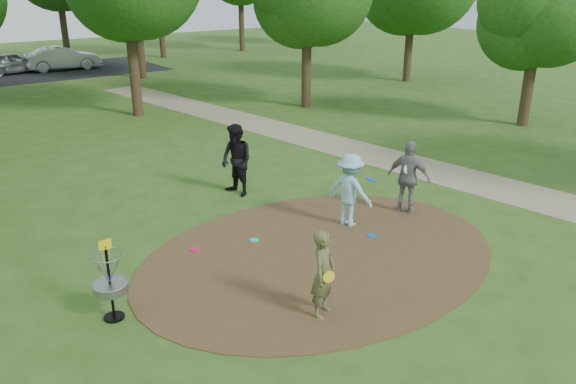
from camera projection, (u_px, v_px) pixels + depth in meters
ground at (321, 255)px, 12.24m from camera, size 100.00×100.00×0.00m
dirt_clearing at (321, 254)px, 12.24m from camera, size 8.40×8.40×0.02m
footpath at (442, 173)px, 17.34m from camera, size 7.55×39.89×0.01m
parking_lot at (47, 72)px, 35.90m from camera, size 14.00×8.00×0.01m
player_observer_with_disc at (324, 274)px, 9.80m from camera, size 0.71×0.63×1.64m
player_throwing_with_disc at (350, 190)px, 13.42m from camera, size 1.30×1.31×1.80m
player_walking_with_disc at (237, 160)px, 15.29m from camera, size 0.88×1.06×1.99m
player_waiting_with_disc at (409, 177)px, 14.13m from camera, size 0.85×1.20×1.90m
disc_ground_cyan at (254, 240)px, 12.87m from camera, size 0.22×0.22×0.02m
disc_ground_blue at (372, 235)px, 13.10m from camera, size 0.22×0.22×0.02m
disc_ground_red at (195, 250)px, 12.41m from camera, size 0.22×0.22×0.02m
car_left at (10, 63)px, 34.90m from camera, size 4.31×2.60×1.37m
car_right at (63, 58)px, 36.33m from camera, size 4.70×2.00×1.51m
disc_golf_basket at (109, 275)px, 9.66m from camera, size 0.63×0.63×1.54m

